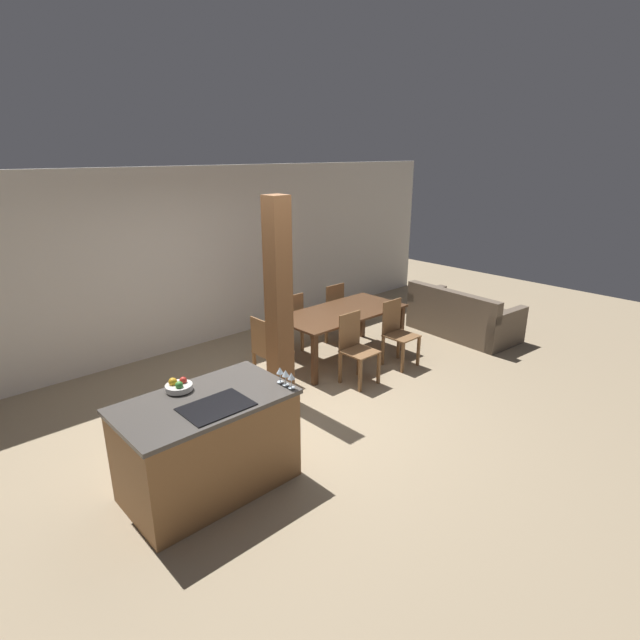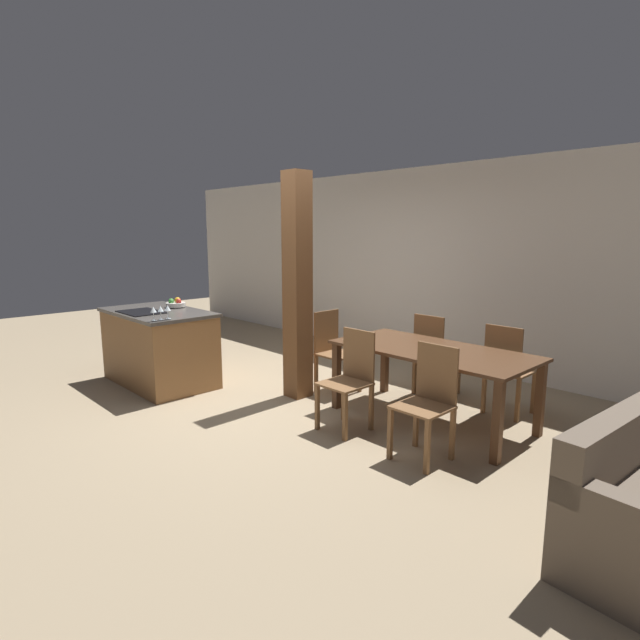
{
  "view_description": "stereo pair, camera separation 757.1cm",
  "coord_description": "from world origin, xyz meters",
  "px_view_note": "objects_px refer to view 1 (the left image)",
  "views": [
    {
      "loc": [
        -3.3,
        -4.01,
        2.9
      ],
      "look_at": [
        0.6,
        0.2,
        0.95
      ],
      "focal_mm": 28.0,
      "sensor_mm": 36.0,
      "label": 1
    },
    {
      "loc": [
        4.15,
        -3.2,
        1.83
      ],
      "look_at": [
        0.6,
        0.2,
        0.95
      ],
      "focal_mm": 28.0,
      "sensor_mm": 36.0,
      "label": 2
    }
  ],
  "objects_px": {
    "kitchen_island": "(208,444)",
    "wine_glass_far": "(280,371)",
    "wine_glass_middle": "(286,374)",
    "dining_chair_near_left": "(356,347)",
    "dining_chair_near_right": "(397,332)",
    "dining_table": "(342,317)",
    "timber_post": "(279,304)",
    "wine_glass_near": "(291,377)",
    "fruit_bowl": "(179,386)",
    "dining_chair_far_right": "(330,310)",
    "couch": "(462,318)",
    "dining_chair_far_left": "(289,322)",
    "dining_chair_head_end": "(268,350)"
  },
  "relations": [
    {
      "from": "dining_chair_near_left",
      "to": "dining_chair_head_end",
      "type": "relative_size",
      "value": 1.0
    },
    {
      "from": "wine_glass_far",
      "to": "dining_chair_head_end",
      "type": "distance_m",
      "value": 1.89
    },
    {
      "from": "timber_post",
      "to": "dining_chair_far_right",
      "type": "bearing_deg",
      "value": 30.32
    },
    {
      "from": "dining_chair_near_right",
      "to": "dining_chair_far_left",
      "type": "bearing_deg",
      "value": 121.97
    },
    {
      "from": "fruit_bowl",
      "to": "couch",
      "type": "relative_size",
      "value": 0.13
    },
    {
      "from": "wine_glass_middle",
      "to": "kitchen_island",
      "type": "bearing_deg",
      "value": 157.24
    },
    {
      "from": "couch",
      "to": "dining_chair_far_left",
      "type": "bearing_deg",
      "value": 67.29
    },
    {
      "from": "wine_glass_far",
      "to": "dining_chair_near_right",
      "type": "distance_m",
      "value": 2.92
    },
    {
      "from": "kitchen_island",
      "to": "fruit_bowl",
      "type": "xyz_separation_m",
      "value": [
        -0.08,
        0.29,
        0.49
      ]
    },
    {
      "from": "wine_glass_near",
      "to": "dining_chair_far_left",
      "type": "xyz_separation_m",
      "value": [
        1.89,
        2.36,
        -0.53
      ]
    },
    {
      "from": "dining_chair_near_left",
      "to": "dining_chair_far_right",
      "type": "distance_m",
      "value": 1.61
    },
    {
      "from": "wine_glass_near",
      "to": "timber_post",
      "type": "xyz_separation_m",
      "value": [
        0.86,
        1.25,
        0.21
      ]
    },
    {
      "from": "dining_table",
      "to": "dining_chair_head_end",
      "type": "distance_m",
      "value": 1.33
    },
    {
      "from": "dining_chair_near_right",
      "to": "dining_chair_near_left",
      "type": "bearing_deg",
      "value": 180.0
    },
    {
      "from": "wine_glass_middle",
      "to": "timber_post",
      "type": "relative_size",
      "value": 0.06
    },
    {
      "from": "wine_glass_near",
      "to": "wine_glass_far",
      "type": "relative_size",
      "value": 1.0
    },
    {
      "from": "fruit_bowl",
      "to": "dining_chair_head_end",
      "type": "relative_size",
      "value": 0.26
    },
    {
      "from": "kitchen_island",
      "to": "dining_table",
      "type": "relative_size",
      "value": 0.78
    },
    {
      "from": "dining_table",
      "to": "dining_chair_head_end",
      "type": "height_order",
      "value": "dining_chair_head_end"
    },
    {
      "from": "dining_chair_far_right",
      "to": "couch",
      "type": "bearing_deg",
      "value": 142.48
    },
    {
      "from": "kitchen_island",
      "to": "wine_glass_near",
      "type": "xyz_separation_m",
      "value": [
        0.67,
        -0.36,
        0.57
      ]
    },
    {
      "from": "timber_post",
      "to": "dining_table",
      "type": "bearing_deg",
      "value": 16.05
    },
    {
      "from": "wine_glass_middle",
      "to": "dining_chair_near_right",
      "type": "relative_size",
      "value": 0.16
    },
    {
      "from": "fruit_bowl",
      "to": "timber_post",
      "type": "distance_m",
      "value": 1.74
    },
    {
      "from": "dining_chair_head_end",
      "to": "fruit_bowl",
      "type": "bearing_deg",
      "value": 120.44
    },
    {
      "from": "wine_glass_near",
      "to": "dining_chair_far_right",
      "type": "bearing_deg",
      "value": 40.65
    },
    {
      "from": "fruit_bowl",
      "to": "dining_table",
      "type": "bearing_deg",
      "value": 18.47
    },
    {
      "from": "dining_chair_near_left",
      "to": "couch",
      "type": "height_order",
      "value": "dining_chair_near_left"
    },
    {
      "from": "kitchen_island",
      "to": "wine_glass_near",
      "type": "height_order",
      "value": "wine_glass_near"
    },
    {
      "from": "dining_table",
      "to": "dining_chair_head_end",
      "type": "xyz_separation_m",
      "value": [
        -1.33,
        0.0,
        -0.15
      ]
    },
    {
      "from": "dining_chair_near_left",
      "to": "dining_chair_near_right",
      "type": "height_order",
      "value": "same"
    },
    {
      "from": "kitchen_island",
      "to": "wine_glass_far",
      "type": "distance_m",
      "value": 0.9
    },
    {
      "from": "dining_chair_near_left",
      "to": "dining_chair_far_left",
      "type": "distance_m",
      "value": 1.37
    },
    {
      "from": "dining_chair_near_right",
      "to": "dining_chair_head_end",
      "type": "xyz_separation_m",
      "value": [
        -1.75,
        0.68,
        0.0
      ]
    },
    {
      "from": "dining_chair_near_left",
      "to": "wine_glass_middle",
      "type": "bearing_deg",
      "value": -154.34
    },
    {
      "from": "dining_chair_near_left",
      "to": "timber_post",
      "type": "xyz_separation_m",
      "value": [
        -1.04,
        0.26,
        0.74
      ]
    },
    {
      "from": "dining_chair_far_right",
      "to": "dining_chair_head_end",
      "type": "relative_size",
      "value": 1.0
    },
    {
      "from": "dining_table",
      "to": "couch",
      "type": "relative_size",
      "value": 1.06
    },
    {
      "from": "wine_glass_middle",
      "to": "fruit_bowl",
      "type": "bearing_deg",
      "value": 142.9
    },
    {
      "from": "dining_table",
      "to": "dining_chair_far_right",
      "type": "xyz_separation_m",
      "value": [
        0.43,
        0.68,
        -0.15
      ]
    },
    {
      "from": "wine_glass_near",
      "to": "timber_post",
      "type": "height_order",
      "value": "timber_post"
    },
    {
      "from": "dining_chair_far_left",
      "to": "dining_chair_far_right",
      "type": "relative_size",
      "value": 1.0
    },
    {
      "from": "fruit_bowl",
      "to": "timber_post",
      "type": "relative_size",
      "value": 0.1
    },
    {
      "from": "wine_glass_far",
      "to": "dining_chair_far_left",
      "type": "xyz_separation_m",
      "value": [
        1.89,
        2.2,
        -0.53
      ]
    },
    {
      "from": "couch",
      "to": "wine_glass_near",
      "type": "bearing_deg",
      "value": 107.31
    },
    {
      "from": "wine_glass_far",
      "to": "dining_chair_far_left",
      "type": "bearing_deg",
      "value": 49.28
    },
    {
      "from": "dining_chair_near_left",
      "to": "dining_chair_near_right",
      "type": "bearing_deg",
      "value": 0.0
    },
    {
      "from": "wine_glass_near",
      "to": "dining_chair_head_end",
      "type": "relative_size",
      "value": 0.16
    },
    {
      "from": "dining_chair_far_left",
      "to": "wine_glass_near",
      "type": "bearing_deg",
      "value": 51.27
    },
    {
      "from": "wine_glass_middle",
      "to": "dining_table",
      "type": "xyz_separation_m",
      "value": [
        2.32,
        1.59,
        -0.38
      ]
    }
  ]
}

